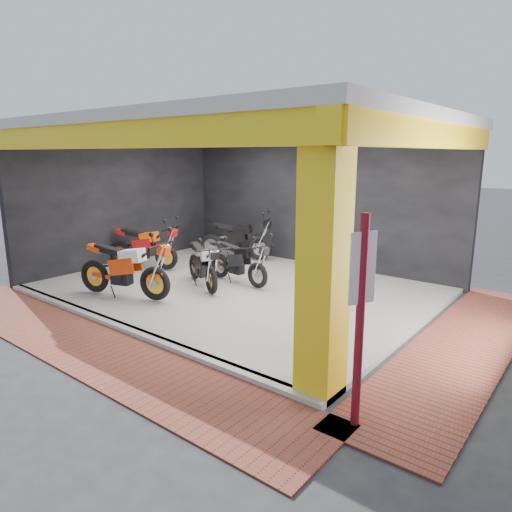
{
  "coord_description": "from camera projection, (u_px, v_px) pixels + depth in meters",
  "views": [
    {
      "loc": [
        6.43,
        -5.43,
        3.02
      ],
      "look_at": [
        0.57,
        1.94,
        0.9
      ],
      "focal_mm": 32.0,
      "sensor_mm": 36.0,
      "label": 1
    }
  ],
  "objects": [
    {
      "name": "ground",
      "position": [
        170.0,
        315.0,
        8.71
      ],
      "size": [
        80.0,
        80.0,
        0.0
      ],
      "primitive_type": "plane",
      "color": "#2D2D30",
      "rests_on": "ground"
    },
    {
      "name": "showroom_floor",
      "position": [
        238.0,
        289.0,
        10.23
      ],
      "size": [
        8.0,
        6.0,
        0.1
      ],
      "primitive_type": "cube",
      "color": "silver",
      "rests_on": "ground"
    },
    {
      "name": "showroom_ceiling",
      "position": [
        236.0,
        125.0,
        9.45
      ],
      "size": [
        8.4,
        6.4,
        0.2
      ],
      "primitive_type": "cube",
      "color": "beige",
      "rests_on": "corner_column"
    },
    {
      "name": "back_wall",
      "position": [
        312.0,
        202.0,
        12.22
      ],
      "size": [
        8.2,
        0.2,
        3.5
      ],
      "primitive_type": "cube",
      "color": "black",
      "rests_on": "ground"
    },
    {
      "name": "left_wall",
      "position": [
        122.0,
        202.0,
        12.34
      ],
      "size": [
        0.2,
        6.2,
        3.5
      ],
      "primitive_type": "cube",
      "color": "black",
      "rests_on": "ground"
    },
    {
      "name": "corner_column",
      "position": [
        324.0,
        262.0,
        5.48
      ],
      "size": [
        0.5,
        0.5,
        3.5
      ],
      "primitive_type": "cube",
      "color": "yellow",
      "rests_on": "ground"
    },
    {
      "name": "header_beam_front",
      "position": [
        113.0,
        135.0,
        7.22
      ],
      "size": [
        8.4,
        0.3,
        0.4
      ],
      "primitive_type": "cube",
      "color": "yellow",
      "rests_on": "corner_column"
    },
    {
      "name": "header_beam_right",
      "position": [
        431.0,
        135.0,
        7.09
      ],
      "size": [
        0.3,
        6.4,
        0.4
      ],
      "primitive_type": "cube",
      "color": "yellow",
      "rests_on": "corner_column"
    },
    {
      "name": "floor_kerb",
      "position": [
        124.0,
        328.0,
        7.92
      ],
      "size": [
        8.0,
        0.2,
        0.1
      ],
      "primitive_type": "cube",
      "color": "silver",
      "rests_on": "ground"
    },
    {
      "name": "paver_front",
      "position": [
        84.0,
        345.0,
        7.33
      ],
      "size": [
        9.0,
        1.4,
        0.03
      ],
      "primitive_type": "cube",
      "color": "brown",
      "rests_on": "ground"
    },
    {
      "name": "paver_right",
      "position": [
        464.0,
        345.0,
        7.32
      ],
      "size": [
        1.4,
        7.0,
        0.03
      ],
      "primitive_type": "cube",
      "color": "brown",
      "rests_on": "ground"
    },
    {
      "name": "signpost",
      "position": [
        360.0,
        315.0,
        4.88
      ],
      "size": [
        0.16,
        0.32,
        2.43
      ],
      "rotation": [
        0.0,
        0.0,
        -0.42
      ],
      "color": "maroon",
      "rests_on": "ground"
    },
    {
      "name": "moto_hero",
      "position": [
        154.0,
        267.0,
        9.06
      ],
      "size": [
        2.48,
        1.5,
        1.42
      ],
      "primitive_type": null,
      "rotation": [
        0.0,
        0.0,
        0.29
      ],
      "color": "#E23A09",
      "rests_on": "showroom_floor"
    },
    {
      "name": "moto_row_a",
      "position": [
        211.0,
        267.0,
        9.53
      ],
      "size": [
        2.09,
        1.57,
        1.21
      ],
      "primitive_type": null,
      "rotation": [
        0.0,
        0.0,
        -0.49
      ],
      "color": "black",
      "rests_on": "showroom_floor"
    },
    {
      "name": "moto_row_b",
      "position": [
        258.0,
        263.0,
        9.94
      ],
      "size": [
        1.99,
        0.92,
        1.18
      ],
      "primitive_type": null,
      "rotation": [
        0.0,
        0.0,
        -0.11
      ],
      "color": "black",
      "rests_on": "showroom_floor"
    },
    {
      "name": "moto_row_c",
      "position": [
        166.0,
        245.0,
        11.55
      ],
      "size": [
        2.28,
        1.43,
        1.31
      ],
      "primitive_type": null,
      "rotation": [
        0.0,
        0.0,
        0.32
      ],
      "color": "#AC1212",
      "rests_on": "showroom_floor"
    },
    {
      "name": "moto_row_d",
      "position": [
        259.0,
        237.0,
        12.61
      ],
      "size": [
        2.34,
        1.64,
        1.35
      ],
      "primitive_type": null,
      "rotation": [
        0.0,
        0.0,
        0.42
      ],
      "color": "black",
      "rests_on": "showroom_floor"
    }
  ]
}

